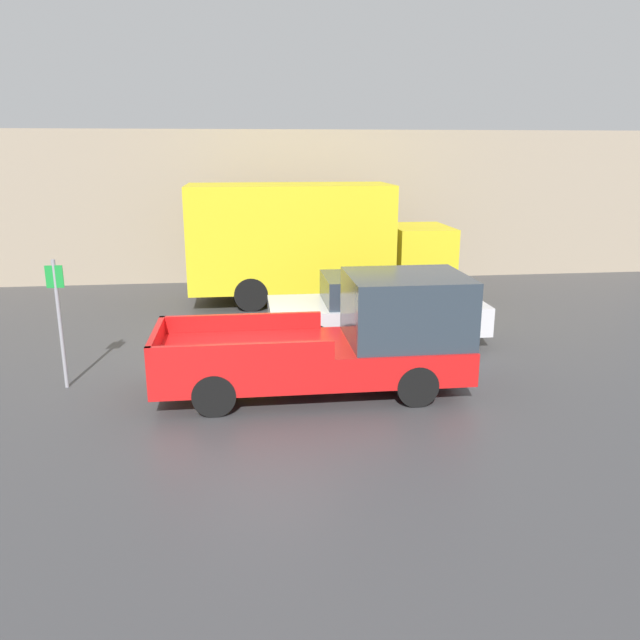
{
  "coord_description": "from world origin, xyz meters",
  "views": [
    {
      "loc": [
        -0.32,
        -11.38,
        4.22
      ],
      "look_at": [
        1.08,
        0.13,
        1.05
      ],
      "focal_mm": 35.0,
      "sensor_mm": 36.0,
      "label": 1
    }
  ],
  "objects_px": {
    "delivery_truck": "(309,240)",
    "car": "(378,308)",
    "newspaper_box": "(333,265)",
    "parking_sign": "(59,317)",
    "pickup_truck": "(347,339)"
  },
  "relations": [
    {
      "from": "delivery_truck",
      "to": "car",
      "type": "bearing_deg",
      "value": -75.34
    },
    {
      "from": "car",
      "to": "newspaper_box",
      "type": "height_order",
      "value": "car"
    },
    {
      "from": "delivery_truck",
      "to": "newspaper_box",
      "type": "relative_size",
      "value": 6.85
    },
    {
      "from": "newspaper_box",
      "to": "parking_sign",
      "type": "bearing_deg",
      "value": -124.6
    },
    {
      "from": "car",
      "to": "parking_sign",
      "type": "distance_m",
      "value": 6.62
    },
    {
      "from": "pickup_truck",
      "to": "car",
      "type": "bearing_deg",
      "value": 67.25
    },
    {
      "from": "delivery_truck",
      "to": "parking_sign",
      "type": "bearing_deg",
      "value": -129.11
    },
    {
      "from": "car",
      "to": "newspaper_box",
      "type": "relative_size",
      "value": 4.42
    },
    {
      "from": "parking_sign",
      "to": "newspaper_box",
      "type": "relative_size",
      "value": 2.19
    },
    {
      "from": "pickup_truck",
      "to": "delivery_truck",
      "type": "height_order",
      "value": "delivery_truck"
    },
    {
      "from": "car",
      "to": "pickup_truck",
      "type": "bearing_deg",
      "value": -112.75
    },
    {
      "from": "parking_sign",
      "to": "newspaper_box",
      "type": "height_order",
      "value": "parking_sign"
    },
    {
      "from": "pickup_truck",
      "to": "newspaper_box",
      "type": "relative_size",
      "value": 5.06
    },
    {
      "from": "car",
      "to": "newspaper_box",
      "type": "distance_m",
      "value": 6.96
    },
    {
      "from": "parking_sign",
      "to": "newspaper_box",
      "type": "bearing_deg",
      "value": 55.4
    }
  ]
}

